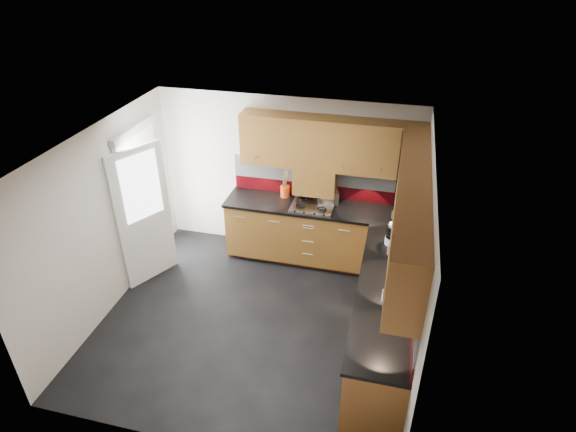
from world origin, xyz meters
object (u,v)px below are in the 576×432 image
(gas_hob, at_px, (312,205))
(food_processor, at_px, (393,235))
(utensil_pot, at_px, (285,190))
(toaster, at_px, (328,197))

(gas_hob, height_order, food_processor, food_processor)
(gas_hob, distance_m, food_processor, 1.35)
(gas_hob, bearing_deg, utensil_pot, 156.40)
(food_processor, bearing_deg, utensil_pot, 150.81)
(toaster, xyz_separation_m, food_processor, (0.96, -0.83, 0.03))
(toaster, bearing_deg, food_processor, -40.89)
(utensil_pot, height_order, food_processor, utensil_pot)
(utensil_pot, relative_size, food_processor, 1.63)
(utensil_pot, bearing_deg, gas_hob, -23.60)
(utensil_pot, distance_m, food_processor, 1.83)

